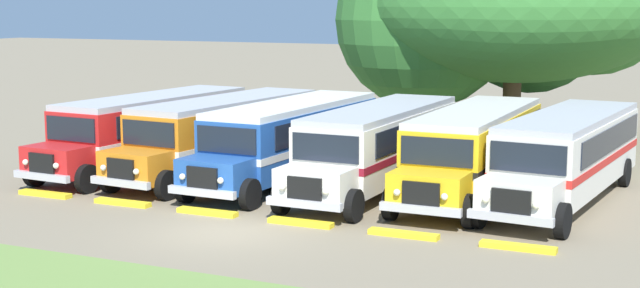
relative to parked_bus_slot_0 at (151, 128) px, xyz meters
The scene contains 14 objects.
ground_plane 10.96m from the parked_bus_slot_0, 44.08° to the right, with size 220.00×220.00×0.00m, color #84755B.
parked_bus_slot_0 is the anchor object (origin of this frame).
parked_bus_slot_1 3.17m from the parked_bus_slot_0, ahead, with size 3.49×10.96×2.82m.
parked_bus_slot_2 6.07m from the parked_bus_slot_0, ahead, with size 2.99×10.88×2.82m.
parked_bus_slot_3 9.53m from the parked_bus_slot_0, ahead, with size 2.83×10.86×2.82m.
parked_bus_slot_4 12.74m from the parked_bus_slot_0, ahead, with size 2.70×10.84×2.82m.
parked_bus_slot_5 15.81m from the parked_bus_slot_0, ahead, with size 3.52×10.97×2.82m.
curb_wheelstop_0 6.11m from the parked_bus_slot_0, 91.14° to the right, with size 2.00×0.36×0.15m, color yellow.
curb_wheelstop_1 6.83m from the parked_bus_slot_0, 62.79° to the right, with size 2.00×0.36×0.15m, color yellow.
curb_wheelstop_2 8.71m from the parked_bus_slot_0, 43.65° to the right, with size 2.00×0.36×0.15m, color yellow.
curb_wheelstop_3 11.19m from the parked_bus_slot_0, 32.29° to the right, with size 2.00×0.36×0.15m, color yellow.
curb_wheelstop_4 13.94m from the parked_bus_slot_0, 25.29° to the right, with size 2.00×0.36×0.15m, color yellow.
curb_wheelstop_5 16.84m from the parked_bus_slot_0, 20.67° to the right, with size 2.00×0.36×0.15m, color yellow.
broad_shade_tree 18.08m from the parked_bus_slot_0, 52.06° to the left, with size 15.45×14.65×10.34m.
Camera 1 is at (12.70, -21.22, 6.37)m, focal length 50.44 mm.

